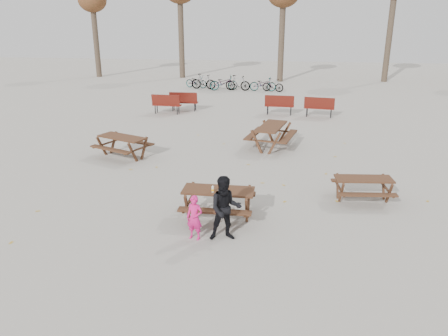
# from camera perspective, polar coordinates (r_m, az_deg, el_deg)

# --- Properties ---
(ground) EXTENTS (80.00, 80.00, 0.00)m
(ground) POSITION_cam_1_polar(r_m,az_deg,el_deg) (11.32, -0.73, -6.46)
(ground) COLOR gray
(ground) RESTS_ON ground
(main_picnic_table) EXTENTS (1.80, 1.45, 0.78)m
(main_picnic_table) POSITION_cam_1_polar(r_m,az_deg,el_deg) (11.08, -0.74, -3.73)
(main_picnic_table) COLOR #381F14
(main_picnic_table) RESTS_ON ground
(food_tray) EXTENTS (0.18, 0.11, 0.03)m
(food_tray) POSITION_cam_1_polar(r_m,az_deg,el_deg) (10.91, -0.30, -2.93)
(food_tray) COLOR white
(food_tray) RESTS_ON main_picnic_table
(bread_roll) EXTENTS (0.14, 0.06, 0.05)m
(bread_roll) POSITION_cam_1_polar(r_m,az_deg,el_deg) (10.89, -0.30, -2.73)
(bread_roll) COLOR tan
(bread_roll) RESTS_ON food_tray
(soda_bottle) EXTENTS (0.07, 0.07, 0.17)m
(soda_bottle) POSITION_cam_1_polar(r_m,az_deg,el_deg) (10.82, -1.48, -2.81)
(soda_bottle) COLOR silver
(soda_bottle) RESTS_ON main_picnic_table
(child) EXTENTS (0.44, 0.34, 1.07)m
(child) POSITION_cam_1_polar(r_m,az_deg,el_deg) (10.10, -3.87, -6.50)
(child) COLOR #DE1B75
(child) RESTS_ON ground
(adult) EXTENTS (0.86, 0.74, 1.54)m
(adult) POSITION_cam_1_polar(r_m,az_deg,el_deg) (9.96, 0.18, -5.33)
(adult) COLOR black
(adult) RESTS_ON ground
(picnic_table_east) EXTENTS (1.68, 1.41, 0.67)m
(picnic_table_east) POSITION_cam_1_polar(r_m,az_deg,el_deg) (12.78, 17.67, -2.66)
(picnic_table_east) COLOR #381F14
(picnic_table_east) RESTS_ON ground
(picnic_table_north) EXTENTS (2.23, 2.04, 0.78)m
(picnic_table_north) POSITION_cam_1_polar(r_m,az_deg,el_deg) (16.30, -13.08, 2.71)
(picnic_table_north) COLOR #381F14
(picnic_table_north) RESTS_ON ground
(picnic_table_far) EXTENTS (2.04, 2.34, 0.88)m
(picnic_table_far) POSITION_cam_1_polar(r_m,az_deg,el_deg) (17.14, 6.18, 4.10)
(picnic_table_far) COLOR #381F14
(picnic_table_far) RESTS_ON ground
(park_bench_row) EXTENTS (9.45, 1.39, 1.03)m
(park_bench_row) POSITION_cam_1_polar(r_m,az_deg,el_deg) (23.00, 1.61, 8.35)
(park_bench_row) COLOR maroon
(park_bench_row) RESTS_ON ground
(bicycle_row) EXTENTS (7.07, 1.87, 1.05)m
(bicycle_row) POSITION_cam_1_polar(r_m,az_deg,el_deg) (30.51, 0.83, 11.06)
(bicycle_row) COLOR black
(bicycle_row) RESTS_ON ground
(fallen_leaves) EXTENTS (11.00, 11.00, 0.01)m
(fallen_leaves) POSITION_cam_1_polar(r_m,az_deg,el_deg) (13.54, 3.00, -1.98)
(fallen_leaves) COLOR gold
(fallen_leaves) RESTS_ON ground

